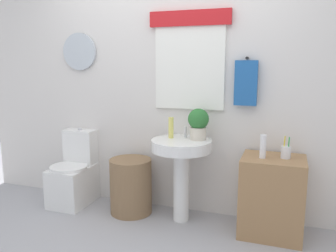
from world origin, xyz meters
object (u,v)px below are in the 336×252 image
wooden_cabinet (272,196)px  lotion_bottle (263,147)px  laundry_hamper (131,186)px  potted_plant (198,123)px  soap_bottle (171,128)px  toilet (75,175)px  toothbrush_cup (286,152)px  pedestal_sink (181,159)px

wooden_cabinet → lotion_bottle: (-0.09, -0.04, 0.44)m
laundry_hamper → potted_plant: size_ratio=1.89×
lotion_bottle → soap_bottle: bearing=173.9°
laundry_hamper → potted_plant: 0.94m
toilet → wooden_cabinet: size_ratio=1.14×
soap_bottle → lotion_bottle: size_ratio=0.99×
laundry_hamper → toothbrush_cup: 1.50m
pedestal_sink → lotion_bottle: (0.72, -0.04, 0.18)m
soap_bottle → toilet: bearing=-179.2°
pedestal_sink → potted_plant: potted_plant is taller
pedestal_sink → wooden_cabinet: size_ratio=1.14×
laundry_hamper → pedestal_sink: size_ratio=0.70×
pedestal_sink → lotion_bottle: size_ratio=3.93×
pedestal_sink → lotion_bottle: bearing=-3.2°
pedestal_sink → lotion_bottle: 0.75m
potted_plant → lotion_bottle: potted_plant is taller
wooden_cabinet → toothbrush_cup: (0.09, 0.02, 0.40)m
laundry_hamper → soap_bottle: size_ratio=2.78×
pedestal_sink → wooden_cabinet: 0.85m
pedestal_sink → wooden_cabinet: (0.81, 0.00, -0.26)m
toothbrush_cup → toilet: bearing=179.6°
laundry_hamper → soap_bottle: (0.40, 0.05, 0.60)m
potted_plant → lotion_bottle: bearing=-9.7°
toilet → potted_plant: size_ratio=2.72×
toilet → toothbrush_cup: toothbrush_cup is taller
toilet → laundry_hamper: toilet is taller
soap_bottle → lotion_bottle: bearing=-6.1°
laundry_hamper → pedestal_sink: bearing=0.0°
pedestal_sink → potted_plant: bearing=23.2°
lotion_bottle → pedestal_sink: bearing=176.8°
pedestal_sink → soap_bottle: (-0.12, 0.05, 0.28)m
laundry_hamper → soap_bottle: bearing=7.1°
wooden_cabinet → potted_plant: 0.90m
lotion_bottle → toilet: bearing=177.7°
toilet → wooden_cabinet: 2.01m
laundry_hamper → lotion_bottle: (1.25, -0.04, 0.51)m
pedestal_sink → wooden_cabinet: pedestal_sink is taller
soap_bottle → potted_plant: size_ratio=0.68×
laundry_hamper → lotion_bottle: bearing=-1.8°
toilet → potted_plant: bearing=1.0°
laundry_hamper → soap_bottle: soap_bottle is taller
soap_bottle → lotion_bottle: soap_bottle is taller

